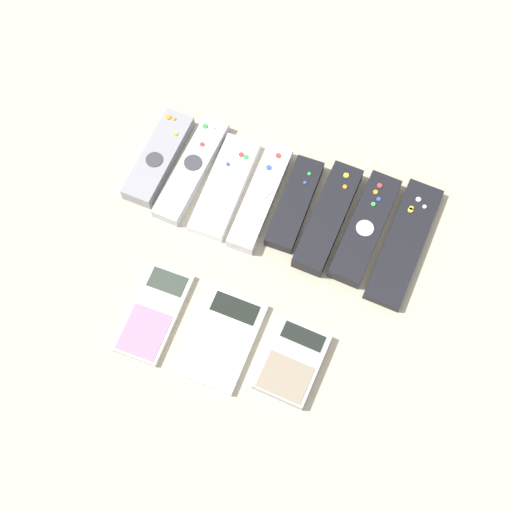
{
  "coord_description": "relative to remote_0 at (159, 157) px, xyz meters",
  "views": [
    {
      "loc": [
        0.15,
        -0.36,
        1.02
      ],
      "look_at": [
        0.0,
        0.03,
        0.01
      ],
      "focal_mm": 50.0,
      "sensor_mm": 36.0,
      "label": 1
    }
  ],
  "objects": [
    {
      "name": "remote_6",
      "position": [
        0.35,
        -0.0,
        -0.0
      ],
      "size": [
        0.06,
        0.2,
        0.03
      ],
      "rotation": [
        0.0,
        0.0,
        -0.07
      ],
      "color": "black",
      "rests_on": "ground_plane"
    },
    {
      "name": "remote_5",
      "position": [
        0.29,
        -0.01,
        0.0
      ],
      "size": [
        0.06,
        0.19,
        0.03
      ],
      "rotation": [
        0.0,
        0.0,
        -0.04
      ],
      "color": "black",
      "rests_on": "ground_plane"
    },
    {
      "name": "remote_7",
      "position": [
        0.42,
        -0.0,
        -0.0
      ],
      "size": [
        0.07,
        0.22,
        0.02
      ],
      "rotation": [
        0.0,
        0.0,
        -0.05
      ],
      "color": "black",
      "rests_on": "ground_plane"
    },
    {
      "name": "remote_0",
      "position": [
        0.0,
        0.0,
        0.0
      ],
      "size": [
        0.06,
        0.17,
        0.03
      ],
      "rotation": [
        0.0,
        0.0,
        -0.04
      ],
      "color": "gray",
      "rests_on": "ground_plane"
    },
    {
      "name": "remote_1",
      "position": [
        0.06,
        -0.0,
        -0.0
      ],
      "size": [
        0.06,
        0.2,
        0.02
      ],
      "rotation": [
        0.0,
        0.0,
        -0.06
      ],
      "color": "#B7B7BC",
      "rests_on": "ground_plane"
    },
    {
      "name": "calculator_2",
      "position": [
        0.32,
        -0.24,
        -0.0
      ],
      "size": [
        0.09,
        0.12,
        0.02
      ],
      "rotation": [
        0.0,
        0.0,
        -0.06
      ],
      "color": "#B2B2B7",
      "rests_on": "ground_plane"
    },
    {
      "name": "calculator_0",
      "position": [
        0.1,
        -0.25,
        -0.01
      ],
      "size": [
        0.07,
        0.15,
        0.01
      ],
      "rotation": [
        0.0,
        0.0,
        -0.0
      ],
      "color": "beige",
      "rests_on": "ground_plane"
    },
    {
      "name": "remote_4",
      "position": [
        0.24,
        -0.0,
        -0.0
      ],
      "size": [
        0.05,
        0.16,
        0.02
      ],
      "rotation": [
        0.0,
        0.0,
        0.01
      ],
      "color": "black",
      "rests_on": "ground_plane"
    },
    {
      "name": "remote_3",
      "position": [
        0.18,
        -0.01,
        -0.0
      ],
      "size": [
        0.04,
        0.19,
        0.02
      ],
      "rotation": [
        0.0,
        0.0,
        -0.0
      ],
      "color": "silver",
      "rests_on": "ground_plane"
    },
    {
      "name": "remote_2",
      "position": [
        0.12,
        -0.01,
        -0.0
      ],
      "size": [
        0.06,
        0.18,
        0.02
      ],
      "rotation": [
        0.0,
        0.0,
        0.01
      ],
      "color": "white",
      "rests_on": "ground_plane"
    },
    {
      "name": "calculator_1",
      "position": [
        0.21,
        -0.25,
        -0.01
      ],
      "size": [
        0.09,
        0.15,
        0.01
      ],
      "rotation": [
        0.0,
        0.0,
        -0.02
      ],
      "color": "silver",
      "rests_on": "ground_plane"
    },
    {
      "name": "ground_plane",
      "position": [
        0.21,
        -0.14,
        -0.01
      ],
      "size": [
        3.0,
        3.0,
        0.0
      ],
      "primitive_type": "plane",
      "color": "#B2A88E"
    }
  ]
}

